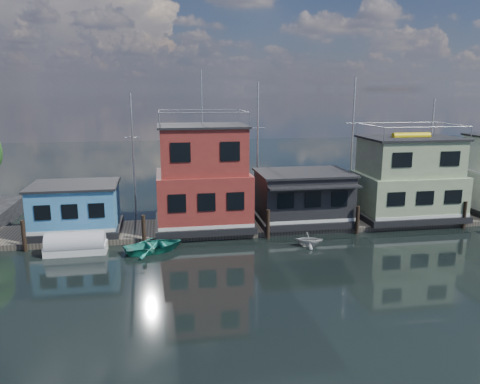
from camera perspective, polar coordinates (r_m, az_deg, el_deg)
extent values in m
plane|color=black|center=(28.08, 15.85, -10.82)|extent=(160.00, 160.00, 0.00)
cube|color=#595147|center=(38.53, 8.29, -3.77)|extent=(48.00, 5.00, 0.40)
cube|color=black|center=(37.20, -19.21, -4.22)|extent=(6.40, 4.90, 0.50)
cube|color=#4893CF|center=(36.76, -19.41, -1.60)|extent=(6.00, 4.50, 3.00)
cube|color=black|center=(36.43, -19.58, 0.81)|extent=(6.30, 4.80, 0.16)
cube|color=black|center=(36.76, -4.44, -3.74)|extent=(7.40, 5.90, 0.50)
cube|color=maroon|center=(36.23, -4.50, -0.51)|extent=(7.00, 5.50, 3.74)
cube|color=maroon|center=(35.60, -4.60, 5.14)|extent=(6.30, 4.95, 3.46)
cube|color=black|center=(35.42, -4.65, 8.04)|extent=(6.65, 5.23, 0.16)
cylinder|color=silver|center=(35.33, -4.71, 11.41)|extent=(0.08, 0.08, 4.00)
cube|color=black|center=(38.26, 7.59, -3.17)|extent=(7.40, 5.40, 0.50)
cube|color=black|center=(37.79, 7.68, -0.32)|extent=(7.00, 5.00, 3.40)
cube|color=black|center=(37.44, 7.75, 2.34)|extent=(7.30, 5.30, 0.16)
cube|color=black|center=(34.94, 9.08, 0.59)|extent=(7.00, 1.20, 0.12)
cube|color=black|center=(41.76, 19.49, -2.46)|extent=(8.40, 5.90, 0.50)
cube|color=#9DB586|center=(41.36, 19.67, -0.03)|extent=(8.00, 5.50, 3.12)
cube|color=#9DB586|center=(40.85, 19.98, 4.08)|extent=(7.20, 4.95, 2.88)
cube|color=black|center=(40.68, 20.14, 6.20)|extent=(7.60, 5.23, 0.16)
cylinder|color=yellow|center=(40.66, 20.15, 6.43)|extent=(3.20, 0.56, 0.56)
cylinder|color=#2D2116|center=(35.12, -24.85, -4.89)|extent=(0.28, 0.28, 2.20)
cylinder|color=#2D2116|center=(33.86, -11.65, -4.59)|extent=(0.28, 0.28, 2.20)
cylinder|color=#2D2116|center=(34.65, 3.42, -3.96)|extent=(0.28, 0.28, 2.20)
cylinder|color=#2D2116|center=(36.82, 14.12, -3.33)|extent=(0.28, 0.28, 2.20)
cylinder|color=#2D2116|center=(41.21, 25.68, -2.53)|extent=(0.28, 0.28, 2.20)
cylinder|color=silver|center=(41.64, -12.89, 4.37)|extent=(0.16, 0.16, 10.50)
cylinder|color=silver|center=(41.46, -12.99, 6.52)|extent=(1.40, 0.06, 0.06)
cylinder|color=silver|center=(42.37, 2.16, 5.48)|extent=(0.16, 0.16, 11.50)
cylinder|color=silver|center=(42.20, 2.17, 7.81)|extent=(1.40, 0.06, 0.06)
cylinder|color=silver|center=(45.03, 13.51, 5.88)|extent=(0.16, 0.16, 12.00)
cylinder|color=silver|center=(44.87, 13.62, 8.16)|extent=(1.40, 0.06, 0.06)
cylinder|color=silver|center=(48.82, 22.16, 4.61)|extent=(0.16, 0.16, 10.00)
cylinder|color=silver|center=(48.66, 22.30, 6.36)|extent=(1.40, 0.06, 0.06)
cube|color=white|center=(33.66, -19.35, -6.53)|extent=(4.04, 1.58, 0.67)
cylinder|color=silver|center=(33.54, -19.40, -5.91)|extent=(3.85, 1.67, 1.63)
imported|color=silver|center=(33.47, 8.38, -5.71)|extent=(2.34, 2.14, 1.04)
imported|color=teal|center=(32.63, -10.41, -6.45)|extent=(4.73, 4.00, 0.83)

